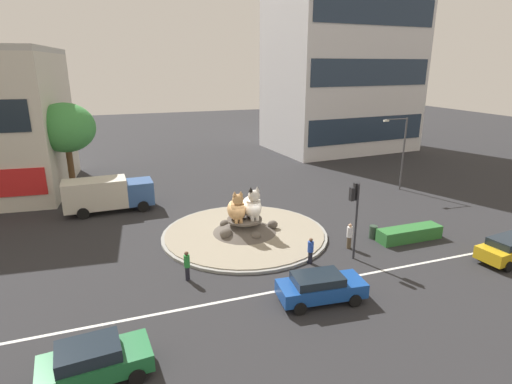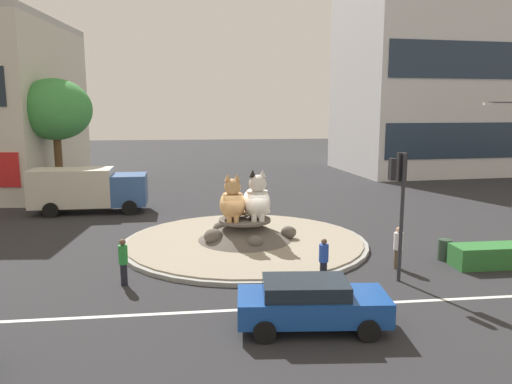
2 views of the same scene
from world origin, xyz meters
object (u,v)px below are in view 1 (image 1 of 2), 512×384
pedestrian_green_shirt (187,265)px  streetlight_arm (401,148)px  hatchback_near_shophouse (94,361)px  delivery_box_truck (107,193)px  pedestrian_white_shirt (349,235)px  parked_car_right (511,248)px  cat_statue_white (252,206)px  cat_statue_calico (237,209)px  office_tower (345,16)px  litter_bin (373,232)px  pedestrian_blue_shirt (311,250)px  broadleaf_tree_behind_island (65,128)px  traffic_light_mast (355,204)px  sedan_on_far_lane (320,287)px

pedestrian_green_shirt → streetlight_arm: bearing=14.8°
hatchback_near_shophouse → delivery_box_truck: (0.72, 19.75, 0.70)m
pedestrian_white_shirt → parked_car_right: 9.66m
pedestrian_green_shirt → parked_car_right: (19.09, -4.24, -0.11)m
cat_statue_white → delivery_box_truck: cat_statue_white is taller
delivery_box_truck → streetlight_arm: bearing=-8.0°
cat_statue_calico → hatchback_near_shophouse: bearing=-35.0°
streetlight_arm → pedestrian_green_shirt: 24.81m
pedestrian_green_shirt → parked_car_right: 19.56m
cat_statue_calico → streetlight_arm: 18.85m
streetlight_arm → pedestrian_green_shirt: bearing=28.1°
office_tower → parked_car_right: size_ratio=7.37×
cat_statue_white → parked_car_right: (13.56, -9.19, -1.30)m
office_tower → streetlight_arm: bearing=-109.1°
office_tower → litter_bin: bearing=-120.6°
pedestrian_blue_shirt → hatchback_near_shophouse: 13.43m
streetlight_arm → pedestrian_blue_shirt: 18.78m
broadleaf_tree_behind_island → pedestrian_blue_shirt: broadleaf_tree_behind_island is taller
parked_car_right → delivery_box_truck: delivery_box_truck is taller
office_tower → pedestrian_blue_shirt: office_tower is taller
broadleaf_tree_behind_island → delivery_box_truck: broadleaf_tree_behind_island is taller
traffic_light_mast → hatchback_near_shophouse: 16.09m
hatchback_near_shophouse → litter_bin: 19.54m
streetlight_arm → pedestrian_blue_shirt: size_ratio=4.18×
cat_statue_calico → litter_bin: cat_statue_calico is taller
broadleaf_tree_behind_island → hatchback_near_shophouse: 25.31m
parked_car_right → cat_statue_white: bearing=138.7°
broadleaf_tree_behind_island → litter_bin: bearing=-40.0°
traffic_light_mast → broadleaf_tree_behind_island: broadleaf_tree_behind_island is taller
broadleaf_tree_behind_island → litter_bin: size_ratio=9.40×
traffic_light_mast → pedestrian_white_shirt: size_ratio=2.79×
cat_statue_calico → cat_statue_white: cat_statue_white is taller
streetlight_arm → sedan_on_far_lane: streetlight_arm is taller
office_tower → hatchback_near_shophouse: size_ratio=8.33×
office_tower → hatchback_near_shophouse: office_tower is taller
sedan_on_far_lane → delivery_box_truck: size_ratio=0.65×
cat_statue_calico → sedan_on_far_lane: bearing=13.9°
office_tower → hatchback_near_shophouse: 51.90m
pedestrian_white_shirt → sedan_on_far_lane: (-4.76, -4.92, -0.12)m
cat_statue_calico → traffic_light_mast: traffic_light_mast is taller
cat_statue_calico → sedan_on_far_lane: (1.58, -9.21, -1.27)m
traffic_light_mast → office_tower: office_tower is taller
traffic_light_mast → pedestrian_green_shirt: traffic_light_mast is taller
streetlight_arm → hatchback_near_shophouse: 31.97m
sedan_on_far_lane → hatchback_near_shophouse: size_ratio=1.07×
pedestrian_white_shirt → delivery_box_truck: size_ratio=0.25×
parked_car_right → hatchback_near_shophouse: bearing=177.8°
cat_statue_white → sedan_on_far_lane: 9.40m
pedestrian_white_shirt → parked_car_right: bearing=65.2°
pedestrian_blue_shirt → streetlight_arm: bearing=17.9°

